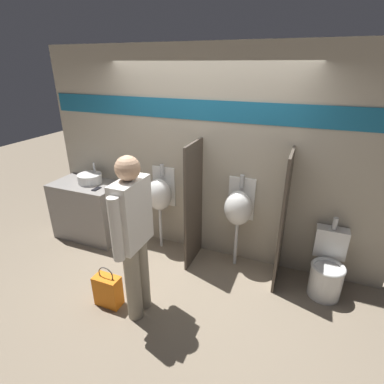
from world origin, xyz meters
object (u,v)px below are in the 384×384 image
object	(u,v)px
cell_phone	(96,189)
shopping_bag	(108,290)
urinal_far	(238,208)
sink_basin	(90,178)
urinal_near_counter	(160,194)
person_in_vest	(133,234)
toilet	(327,269)

from	to	relation	value
cell_phone	shopping_bag	bearing A→B (deg)	-49.75
cell_phone	urinal_far	xyz separation A→B (m)	(1.95, 0.26, -0.05)
sink_basin	urinal_near_counter	bearing A→B (deg)	4.18
sink_basin	person_in_vest	size ratio (longest dim) A/B	0.20
urinal_far	toilet	size ratio (longest dim) A/B	1.38
urinal_far	person_in_vest	xyz separation A→B (m)	(-0.74, -1.21, 0.14)
cell_phone	person_in_vest	size ratio (longest dim) A/B	0.08
sink_basin	cell_phone	world-z (taller)	sink_basin
cell_phone	toilet	bearing A→B (deg)	2.37
sink_basin	person_in_vest	distance (m)	1.85
toilet	person_in_vest	size ratio (longest dim) A/B	0.51
urinal_far	toilet	bearing A→B (deg)	-6.75
urinal_far	urinal_near_counter	bearing A→B (deg)	180.00
shopping_bag	toilet	bearing A→B (deg)	27.05
sink_basin	cell_phone	xyz separation A→B (m)	(0.25, -0.18, -0.06)
person_in_vest	shopping_bag	world-z (taller)	person_in_vest
toilet	person_in_vest	world-z (taller)	person_in_vest
sink_basin	urinal_near_counter	size ratio (longest dim) A/B	0.29
urinal_near_counter	urinal_far	xyz separation A→B (m)	(1.10, 0.00, 0.00)
sink_basin	urinal_far	distance (m)	2.20
toilet	person_in_vest	bearing A→B (deg)	-149.62
toilet	shopping_bag	xyz separation A→B (m)	(-2.21, -1.13, -0.12)
urinal_near_counter	urinal_far	distance (m)	1.10
urinal_near_counter	person_in_vest	size ratio (longest dim) A/B	0.70
cell_phone	urinal_far	distance (m)	1.97
cell_phone	person_in_vest	bearing A→B (deg)	-38.17
person_in_vest	cell_phone	bearing A→B (deg)	51.49
person_in_vest	shopping_bag	size ratio (longest dim) A/B	3.54
cell_phone	person_in_vest	distance (m)	1.55
shopping_bag	urinal_near_counter	bearing A→B (deg)	89.88
urinal_near_counter	shopping_bag	xyz separation A→B (m)	(-0.00, -1.26, -0.64)
toilet	shopping_bag	distance (m)	2.48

